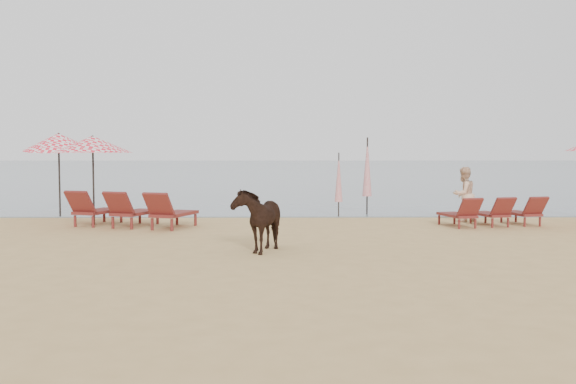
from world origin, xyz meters
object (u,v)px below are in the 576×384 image
(umbrella_closed_right, at_px, (367,167))
(beachgoer_right_a, at_px, (464,194))
(lounger_cluster_right, at_px, (493,212))
(cow, at_px, (259,219))
(umbrella_open_left_a, at_px, (93,144))
(umbrella_closed_left, at_px, (339,178))
(umbrella_open_left_b, at_px, (59,142))
(lounger_cluster_left, at_px, (131,210))

(umbrella_closed_right, bearing_deg, beachgoer_right_a, -38.77)
(lounger_cluster_right, distance_m, cow, 7.59)
(umbrella_open_left_a, distance_m, cow, 7.09)
(lounger_cluster_right, bearing_deg, umbrella_closed_left, 135.20)
(umbrella_closed_left, height_order, cow, umbrella_closed_left)
(lounger_cluster_right, bearing_deg, umbrella_closed_right, 119.62)
(umbrella_open_left_b, relative_size, beachgoer_right_a, 1.70)
(lounger_cluster_left, xyz_separation_m, umbrella_closed_left, (5.81, 2.56, 0.76))
(lounger_cluster_left, bearing_deg, beachgoer_right_a, 26.89)
(umbrella_closed_right, bearing_deg, umbrella_open_left_b, -176.81)
(beachgoer_right_a, bearing_deg, lounger_cluster_right, 82.15)
(umbrella_open_left_b, bearing_deg, umbrella_open_left_a, -62.21)
(umbrella_open_left_a, bearing_deg, cow, -51.00)
(umbrella_open_left_b, xyz_separation_m, cow, (6.47, -6.99, -1.69))
(lounger_cluster_right, relative_size, umbrella_closed_left, 1.41)
(umbrella_open_left_b, xyz_separation_m, beachgoer_right_a, (12.20, -1.50, -1.55))
(lounger_cluster_left, height_order, umbrella_open_left_a, umbrella_open_left_a)
(umbrella_open_left_a, distance_m, umbrella_closed_left, 7.31)
(lounger_cluster_left, xyz_separation_m, umbrella_closed_right, (6.79, 3.35, 1.07))
(umbrella_open_left_a, relative_size, umbrella_open_left_b, 0.92)
(umbrella_open_left_b, bearing_deg, cow, -58.61)
(umbrella_open_left_b, relative_size, cow, 1.75)
(lounger_cluster_right, distance_m, umbrella_closed_right, 4.54)
(lounger_cluster_left, distance_m, umbrella_open_left_a, 2.28)
(umbrella_open_left_b, bearing_deg, lounger_cluster_right, -23.18)
(cow, bearing_deg, umbrella_open_left_a, 149.87)
(umbrella_open_left_a, xyz_separation_m, cow, (4.82, -4.96, -1.58))
(cow, bearing_deg, lounger_cluster_right, 50.70)
(lounger_cluster_right, height_order, cow, cow)
(cow, xyz_separation_m, beachgoer_right_a, (5.72, 5.49, 0.14))
(lounger_cluster_right, relative_size, cow, 1.83)
(cow, bearing_deg, beachgoer_right_a, 59.53)
(lounger_cluster_left, xyz_separation_m, umbrella_open_left_a, (-1.22, 0.78, 1.76))
(lounger_cluster_left, bearing_deg, umbrella_open_left_a, 166.34)
(lounger_cluster_left, bearing_deg, lounger_cluster_right, 19.85)
(lounger_cluster_left, height_order, cow, cow)
(lounger_cluster_right, distance_m, umbrella_open_left_b, 13.10)
(lounger_cluster_right, bearing_deg, umbrella_open_left_a, 162.90)
(umbrella_open_left_a, xyz_separation_m, umbrella_closed_left, (7.02, 1.78, -1.00))
(lounger_cluster_right, xyz_separation_m, umbrella_closed_left, (-4.00, 2.39, 0.84))
(lounger_cluster_left, bearing_deg, umbrella_closed_left, 42.68)
(umbrella_closed_right, distance_m, cow, 8.22)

